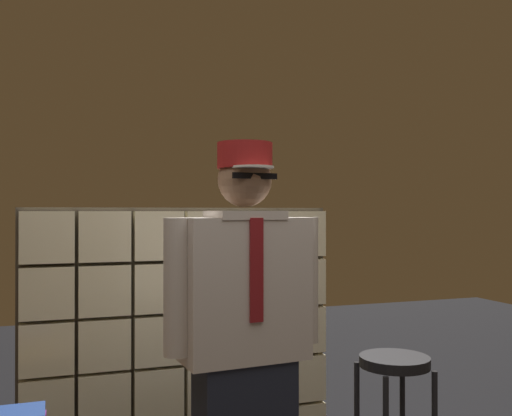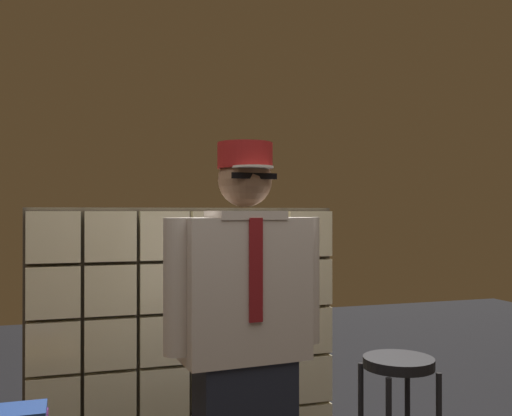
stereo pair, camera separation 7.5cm
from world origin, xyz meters
name	(u,v)px [view 1 (the left image)]	position (x,y,z in m)	size (l,w,h in m)	color
glass_block_wall	(184,338)	(0.00, 1.37, 0.72)	(1.78, 0.10, 1.48)	beige
standing_person	(245,343)	(0.05, 0.41, 0.90)	(0.69, 0.31, 1.73)	#1E2333
bar_stool	(395,395)	(0.86, 0.57, 0.55)	(0.34, 0.34, 0.74)	black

